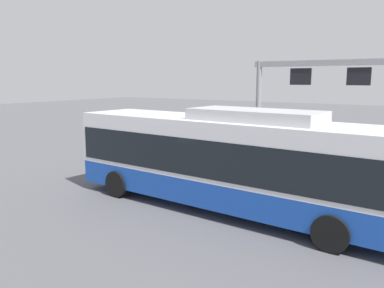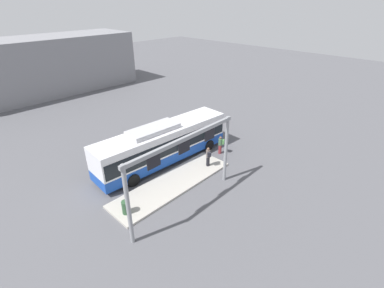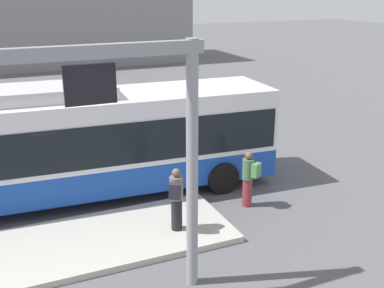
% 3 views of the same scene
% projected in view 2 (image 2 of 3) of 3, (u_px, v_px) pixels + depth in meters
% --- Properties ---
extents(ground_plane, '(120.00, 120.00, 0.00)m').
position_uv_depth(ground_plane, '(164.00, 161.00, 23.66)').
color(ground_plane, '#56565B').
extents(platform_curb, '(10.00, 2.80, 0.16)m').
position_uv_depth(platform_curb, '(173.00, 183.00, 20.72)').
color(platform_curb, '#B2ADA3').
rests_on(platform_curb, ground).
extents(bus_main, '(12.14, 3.26, 3.46)m').
position_uv_depth(bus_main, '(163.00, 142.00, 22.81)').
color(bus_main, '#1947AD').
rests_on(bus_main, ground).
extents(person_boarding, '(0.52, 0.61, 1.67)m').
position_uv_depth(person_boarding, '(221.00, 144.00, 24.45)').
color(person_boarding, maroon).
rests_on(person_boarding, ground).
extents(person_waiting_near, '(0.53, 0.61, 1.67)m').
position_uv_depth(person_waiting_near, '(208.00, 156.00, 22.32)').
color(person_waiting_near, black).
rests_on(person_waiting_near, platform_curb).
extents(platform_sign_gantry, '(8.85, 0.24, 5.20)m').
position_uv_depth(platform_sign_gantry, '(184.00, 158.00, 16.84)').
color(platform_sign_gantry, gray).
rests_on(platform_sign_gantry, ground).
extents(station_building, '(25.00, 8.00, 7.64)m').
position_uv_depth(station_building, '(44.00, 66.00, 39.01)').
color(station_building, gray).
rests_on(station_building, ground).
extents(trash_bin, '(0.52, 0.52, 0.90)m').
position_uv_depth(trash_bin, '(126.00, 207.00, 17.58)').
color(trash_bin, '#2D5133').
rests_on(trash_bin, platform_curb).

